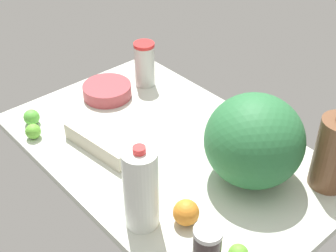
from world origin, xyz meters
The scene contains 11 objects.
countertop centered at (0.00, 0.00, 1.50)cm, with size 120.00×76.00×3.00cm, color silver.
egg_carton centered at (-15.79, -16.64, 6.11)cm, with size 28.91×11.20×6.21cm, color beige.
milk_jug centered at (20.59, -28.26, 16.39)cm, with size 10.01×10.01×28.34cm.
tumbler_cup centered at (-39.43, 21.80, 12.71)cm, with size 8.65×8.65×19.35cm.
watermelon centered at (28.44, 10.63, 17.87)cm, with size 31.40×31.40×29.75cm, color #2C733F.
chocolate_milk_jug centered at (47.09, 26.93, 15.46)cm, with size 12.21×12.21×26.49cm.
mixing_bowl centered at (-42.36, 4.08, 5.66)cm, with size 19.83×19.83×5.32cm, color #AC4148.
orange_near_front centered at (7.36, 22.46, 6.77)cm, with size 7.55×7.55×7.55cm, color orange.
lime_far_back centered at (-37.22, -32.35, 5.82)cm, with size 5.64×5.64×5.64cm, color #68BC39.
lime_beside_bowl centered at (-45.32, -28.57, 6.01)cm, with size 6.03×6.03×6.03cm, color #5BB840.
orange_by_jug centered at (29.06, -18.70, 6.92)cm, with size 7.85×7.85×7.85cm, color orange.
Camera 1 is at (96.27, -85.12, 107.81)cm, focal length 50.00 mm.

